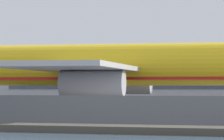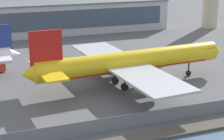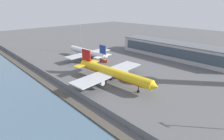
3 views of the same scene
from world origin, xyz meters
TOP-DOWN VIEW (x-y plane):
  - ground_plane at (0.00, 0.00)m, footprint 500.00×500.00m
  - shoreline_seawall at (0.00, -20.50)m, footprint 320.00×3.00m
  - perimeter_fence at (0.00, -16.00)m, footprint 280.00×0.10m
  - cargo_jet_yellow at (-1.40, 4.09)m, footprint 49.36×42.61m
  - baggage_tug at (10.89, 15.34)m, footprint 2.84×3.58m
  - terminal_building at (-2.20, 67.70)m, footprint 81.71×16.48m

SIDE VIEW (x-z plane):
  - ground_plane at x=0.00m, z-range 0.00..0.00m
  - shoreline_seawall at x=0.00m, z-range 0.00..0.50m
  - baggage_tug at x=10.89m, z-range -0.09..1.71m
  - perimeter_fence at x=0.00m, z-range 0.00..2.49m
  - cargo_jet_yellow at x=-1.40m, z-range -1.66..12.36m
  - terminal_building at x=-2.20m, z-range 0.01..11.43m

